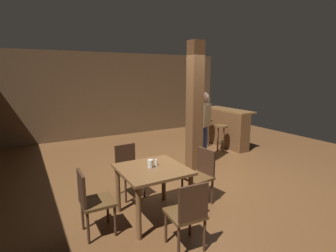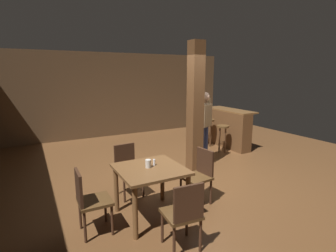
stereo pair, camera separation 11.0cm
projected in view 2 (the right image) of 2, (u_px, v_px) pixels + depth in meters
ground_plane at (190, 178)px, 5.40m from camera, size 10.80×10.80×0.00m
wall_back at (119, 95)px, 9.01m from camera, size 8.00×0.10×2.80m
pillar at (195, 107)px, 5.69m from camera, size 0.28×0.28×2.80m
dining_table at (150, 176)px, 3.83m from camera, size 0.94×0.94×0.77m
chair_north at (127, 167)px, 4.59m from camera, size 0.45×0.45×0.89m
chair_south at (184, 212)px, 3.10m from camera, size 0.45×0.45×0.89m
chair_east at (200, 173)px, 4.31m from camera, size 0.47×0.47×0.89m
chair_west at (89, 198)px, 3.44m from camera, size 0.42×0.42×0.89m
napkin_cup at (148, 164)px, 3.81m from camera, size 0.08×0.08×0.12m
salt_shaker at (154, 162)px, 3.90m from camera, size 0.03×0.03×0.10m
standing_person at (204, 124)px, 5.90m from camera, size 0.46×0.32×1.72m
bar_counter at (227, 128)px, 7.69m from camera, size 0.56×1.67×1.09m
bar_stool_near at (223, 132)px, 7.12m from camera, size 0.33×0.33×0.74m
bar_stool_mid at (208, 126)px, 7.71m from camera, size 0.38×0.38×0.80m
bar_stool_far at (196, 124)px, 8.21m from camera, size 0.36×0.36×0.74m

